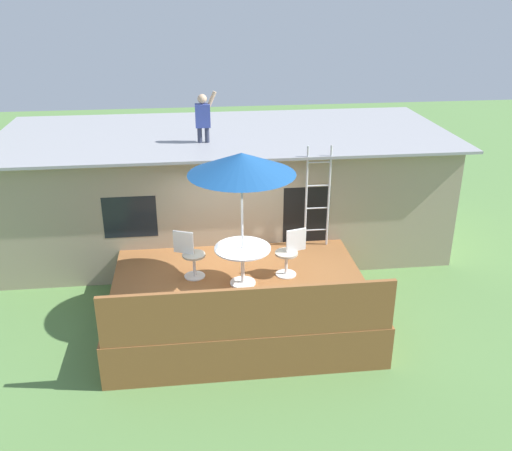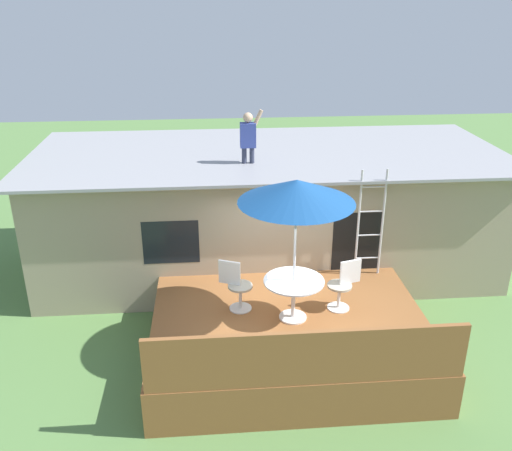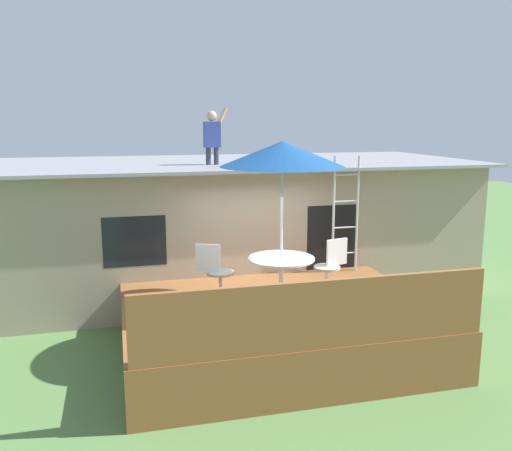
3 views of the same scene
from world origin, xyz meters
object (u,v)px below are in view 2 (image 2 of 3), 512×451
object	(u,v)px
patio_table	(294,288)
patio_umbrella	(297,191)
patio_chair_left	(236,286)
person_figure	(248,134)
step_ladder	(370,223)
patio_chair_right	(343,285)

from	to	relation	value
patio_table	patio_umbrella	world-z (taller)	patio_umbrella
patio_table	patio_chair_left	distance (m)	1.05
patio_umbrella	person_figure	size ratio (longest dim) A/B	2.29
patio_umbrella	step_ladder	distance (m)	2.60
step_ladder	patio_chair_left	bearing A→B (deg)	-157.72
patio_table	patio_umbrella	xyz separation A→B (m)	(-0.00, 0.00, 1.76)
person_figure	patio_umbrella	bearing A→B (deg)	-78.94
person_figure	patio_chair_left	xyz separation A→B (m)	(-0.40, -2.45, -2.13)
patio_chair_left	patio_chair_right	xyz separation A→B (m)	(1.89, -0.14, 0.00)
step_ladder	patio_chair_left	size ratio (longest dim) A/B	2.39
patio_umbrella	patio_chair_right	size ratio (longest dim) A/B	2.76
patio_table	patio_chair_right	xyz separation A→B (m)	(0.93, 0.27, -0.13)
person_figure	patio_chair_left	distance (m)	3.27
patio_table	person_figure	xyz separation A→B (m)	(-0.56, 2.85, 2.00)
step_ladder	person_figure	xyz separation A→B (m)	(-2.28, 1.35, 1.48)
patio_chair_left	person_figure	bearing A→B (deg)	103.55
patio_chair_left	patio_table	bearing A→B (deg)	0.00
patio_umbrella	person_figure	bearing A→B (deg)	101.06
person_figure	patio_chair_right	distance (m)	3.66
patio_umbrella	patio_chair_left	size ratio (longest dim) A/B	2.76
person_figure	step_ladder	bearing A→B (deg)	-30.64
patio_table	patio_chair_right	bearing A→B (deg)	15.96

